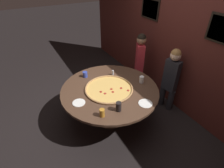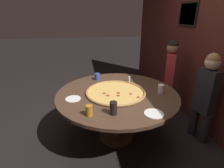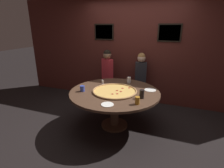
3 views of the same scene
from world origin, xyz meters
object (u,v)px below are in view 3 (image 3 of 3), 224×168
Objects in this scene: white_plate_right_side at (107,104)px; white_plate_left_side at (150,90)px; drink_cup_near_left at (129,80)px; diner_side_left at (141,76)px; dining_table at (115,97)px; drink_cup_far_right at (82,89)px; drink_cup_beside_pizza at (142,94)px; condiment_shaker at (103,82)px; diner_centre_back at (107,73)px; giant_pizza at (115,91)px; drink_cup_near_right at (137,100)px.

white_plate_right_side is 1.02m from white_plate_left_side.
drink_cup_near_left is 0.09× the size of diner_side_left.
white_plate_right_side is (0.10, -0.60, 0.12)m from dining_table.
drink_cup_beside_pizza is (1.10, 0.07, 0.02)m from drink_cup_far_right.
diner_side_left is at bearing 112.42° from white_plate_left_side.
dining_table is 11.37× the size of drink_cup_beside_pizza.
white_plate_left_side is at bearing 0.89° from condiment_shaker.
dining_table is 1.29× the size of diner_side_left.
drink_cup_far_right is at bearing 119.65° from diner_centre_back.
drink_cup_beside_pizza is 0.45m from white_plate_left_side.
condiment_shaker is at bearing 141.94° from giant_pizza.
white_plate_left_side is 2.23× the size of condiment_shaker.
drink_cup_far_right reaches higher than dining_table.
diner_centre_back is at bearing 105.30° from condiment_shaker.
drink_cup_far_right is (-0.57, -0.20, 0.04)m from giant_pizza.
giant_pizza is 8.53× the size of condiment_shaker.
drink_cup_far_right is 1.10× the size of condiment_shaker.
dining_table is 2.03× the size of giant_pizza.
drink_cup_near_right is at bearing -37.03° from giant_pizza.
diner_side_left reaches higher than condiment_shaker.
white_plate_right_side is at bearing 140.66° from diner_centre_back.
diner_side_left reaches higher than dining_table.
drink_cup_near_right is 0.09× the size of diner_side_left.
drink_cup_near_right is 0.56× the size of white_plate_left_side.
drink_cup_near_right reaches higher than dining_table.
condiment_shaker is (-0.89, 0.68, -0.01)m from drink_cup_near_right.
condiment_shaker reaches higher than dining_table.
drink_cup_near_right is 0.09× the size of diner_centre_back.
drink_cup_beside_pizza reaches higher than white_plate_left_side.
white_plate_right_side is at bearing -156.37° from drink_cup_near_right.
drink_cup_near_right is 0.62× the size of white_plate_right_side.
white_plate_left_side is 1.44m from diner_centre_back.
drink_cup_beside_pizza reaches higher than giant_pizza.
diner_centre_back is (-1.11, 1.49, -0.03)m from drink_cup_near_right.
diner_centre_back is (-1.12, 1.23, -0.05)m from drink_cup_beside_pizza.
dining_table is 0.63m from drink_cup_far_right.
condiment_shaker is 1.11m from diner_side_left.
giant_pizza is 7.75× the size of drink_cup_far_right.
condiment_shaker is 0.07× the size of diner_centre_back.
dining_table is at bearing -36.51° from condiment_shaker.
drink_cup_beside_pizza is 0.74× the size of white_plate_right_side.
dining_table is 0.69m from drink_cup_near_right.
condiment_shaker is at bearing 154.97° from drink_cup_beside_pizza.
drink_cup_far_right is 0.54× the size of white_plate_right_side.
dining_table is 17.29× the size of condiment_shaker.
white_plate_left_side is (0.61, 0.31, -0.01)m from giant_pizza.
drink_cup_beside_pizza is 1.39m from diner_side_left.
white_plate_right_side reaches higher than dining_table.
drink_cup_far_right is 0.08× the size of diner_centre_back.
dining_table is at bearing 21.55° from drink_cup_far_right.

